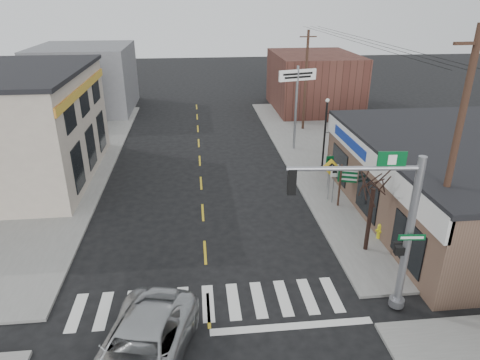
{
  "coord_description": "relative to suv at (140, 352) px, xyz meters",
  "views": [
    {
      "loc": [
        -0.19,
        -13.06,
        11.16
      ],
      "look_at": [
        1.85,
        5.88,
        2.8
      ],
      "focal_mm": 32.0,
      "sensor_mm": 36.0,
      "label": 1
    }
  ],
  "objects": [
    {
      "name": "sidewalk_right",
      "position": [
        11.23,
        15.65,
        -0.74
      ],
      "size": [
        6.0,
        38.0,
        0.13
      ],
      "primitive_type": "cube",
      "color": "slate",
      "rests_on": "ground"
    },
    {
      "name": "traffic_signal_pole",
      "position": [
        8.68,
        2.01,
        3.07
      ],
      "size": [
        4.96,
        0.38,
        6.29
      ],
      "rotation": [
        0.0,
        0.0,
        -0.09
      ],
      "color": "gray",
      "rests_on": "sidewalk_right"
    },
    {
      "name": "crosswalk",
      "position": [
        2.23,
        3.05,
        -0.8
      ],
      "size": [
        11.0,
        2.2,
        0.01
      ],
      "primitive_type": "cube",
      "color": "silver",
      "rests_on": "ground"
    },
    {
      "name": "ped_crossing_sign",
      "position": [
        9.51,
        11.25,
        1.07
      ],
      "size": [
        0.98,
        0.07,
        2.53
      ],
      "rotation": [
        0.0,
        0.0,
        -0.1
      ],
      "color": "gray",
      "rests_on": "sidewalk_right"
    },
    {
      "name": "bldg_distant_right",
      "position": [
        14.23,
        32.65,
        1.99
      ],
      "size": [
        8.0,
        10.0,
        5.6
      ],
      "primitive_type": "cube",
      "color": "#512D25",
      "rests_on": "ground"
    },
    {
      "name": "utility_pole_far",
      "position": [
        11.47,
        25.29,
        3.58
      ],
      "size": [
        1.44,
        0.22,
        8.3
      ],
      "rotation": [
        0.0,
        0.0,
        0.08
      ],
      "color": "#3B271B",
      "rests_on": "sidewalk_right"
    },
    {
      "name": "shrub_front",
      "position": [
        12.42,
        7.62,
        -0.25
      ],
      "size": [
        1.15,
        1.15,
        0.86
      ],
      "primitive_type": "ellipsoid",
      "color": "#193817",
      "rests_on": "sidewalk_right"
    },
    {
      "name": "bldg_distant_left",
      "position": [
        -8.77,
        34.65,
        2.39
      ],
      "size": [
        9.0,
        10.0,
        6.4
      ],
      "primitive_type": "cube",
      "color": "slate",
      "rests_on": "ground"
    },
    {
      "name": "lamp_post",
      "position": [
        10.49,
        15.66,
        2.17
      ],
      "size": [
        0.64,
        0.5,
        4.9
      ],
      "rotation": [
        0.0,
        0.0,
        0.04
      ],
      "color": "black",
      "rests_on": "sidewalk_right"
    },
    {
      "name": "thrift_store",
      "position": [
        16.73,
        8.65,
        1.19
      ],
      "size": [
        12.0,
        14.0,
        4.0
      ],
      "primitive_type": "cube",
      "color": "brown",
      "rests_on": "ground"
    },
    {
      "name": "bare_tree",
      "position": [
        9.73,
        5.94,
        2.99
      ],
      "size": [
        2.33,
        2.33,
        4.67
      ],
      "rotation": [
        0.0,
        0.0,
        0.43
      ],
      "color": "black",
      "rests_on": "sidewalk_right"
    },
    {
      "name": "utility_pole_near",
      "position": [
        11.73,
        3.86,
        4.51
      ],
      "size": [
        1.76,
        0.26,
        10.11
      ],
      "rotation": [
        0.0,
        0.0,
        0.05
      ],
      "color": "#4C3625",
      "rests_on": "sidewalk_right"
    },
    {
      "name": "dance_center_sign",
      "position": [
        9.52,
        20.23,
        4.07
      ],
      "size": [
        2.94,
        0.18,
        6.24
      ],
      "rotation": [
        0.0,
        0.0,
        0.26
      ],
      "color": "gray",
      "rests_on": "sidewalk_right"
    },
    {
      "name": "guide_sign",
      "position": [
        10.43,
        10.4,
        0.95
      ],
      "size": [
        1.42,
        0.13,
        2.49
      ],
      "rotation": [
        0.0,
        0.0,
        -0.31
      ],
      "color": "#41291E",
      "rests_on": "sidewalk_right"
    },
    {
      "name": "suv",
      "position": [
        0.0,
        0.0,
        0.0
      ],
      "size": [
        3.99,
        6.28,
        1.61
      ],
      "primitive_type": "imported",
      "rotation": [
        0.0,
        0.0,
        -0.24
      ],
      "color": "#AAACAF",
      "rests_on": "ground"
    },
    {
      "name": "fire_hydrant",
      "position": [
        10.73,
        6.8,
        -0.25
      ],
      "size": [
        0.24,
        0.24,
        0.78
      ],
      "rotation": [
        0.0,
        0.0,
        -0.03
      ],
      "color": "yellow",
      "rests_on": "sidewalk_right"
    },
    {
      "name": "sidewalk_left",
      "position": [
        -6.77,
        15.65,
        -0.74
      ],
      "size": [
        6.0,
        38.0,
        0.13
      ],
      "primitive_type": "cube",
      "color": "slate",
      "rests_on": "ground"
    },
    {
      "name": "shrub_back",
      "position": [
        11.69,
        9.69,
        -0.23
      ],
      "size": [
        1.2,
        1.2,
        0.9
      ],
      "primitive_type": "ellipsoid",
      "color": "#1C3215",
      "rests_on": "sidewalk_right"
    },
    {
      "name": "center_line",
      "position": [
        2.23,
        10.65,
        -0.8
      ],
      "size": [
        0.12,
        56.0,
        0.01
      ],
      "primitive_type": "cube",
      "color": "gold",
      "rests_on": "ground"
    },
    {
      "name": "ground",
      "position": [
        2.23,
        2.65,
        -0.81
      ],
      "size": [
        140.0,
        140.0,
        0.0
      ],
      "primitive_type": "plane",
      "color": "black",
      "rests_on": "ground"
    }
  ]
}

